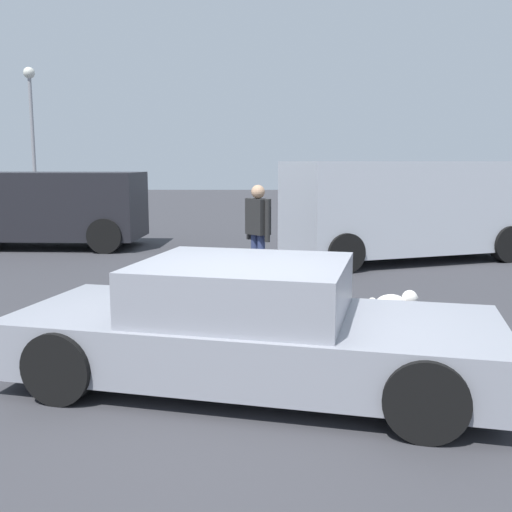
% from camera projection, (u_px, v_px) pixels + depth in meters
% --- Properties ---
extents(ground_plane, '(80.00, 80.00, 0.00)m').
position_uv_depth(ground_plane, '(240.00, 394.00, 5.37)').
color(ground_plane, '#38383D').
extents(sedan_foreground, '(4.72, 2.73, 1.16)m').
position_uv_depth(sedan_foreground, '(252.00, 327.00, 5.57)').
color(sedan_foreground, gray).
rests_on(sedan_foreground, ground_plane).
extents(dog, '(0.68, 0.33, 0.41)m').
position_uv_depth(dog, '(394.00, 303.00, 7.77)').
color(dog, white).
rests_on(dog, ground_plane).
extents(van_white, '(5.35, 3.52, 2.08)m').
position_uv_depth(van_white, '(406.00, 207.00, 12.56)').
color(van_white, '#B2B7C1').
rests_on(van_white, ground_plane).
extents(suv_dark, '(4.75, 2.20, 1.82)m').
position_uv_depth(suv_dark, '(44.00, 206.00, 14.49)').
color(suv_dark, black).
rests_on(suv_dark, ground_plane).
extents(pedestrian, '(0.44, 0.46, 1.68)m').
position_uv_depth(pedestrian, '(258.00, 225.00, 10.10)').
color(pedestrian, navy).
rests_on(pedestrian, ground_plane).
extents(light_post_near, '(0.44, 0.44, 5.73)m').
position_uv_depth(light_post_near, '(31.00, 114.00, 23.62)').
color(light_post_near, gray).
rests_on(light_post_near, ground_plane).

